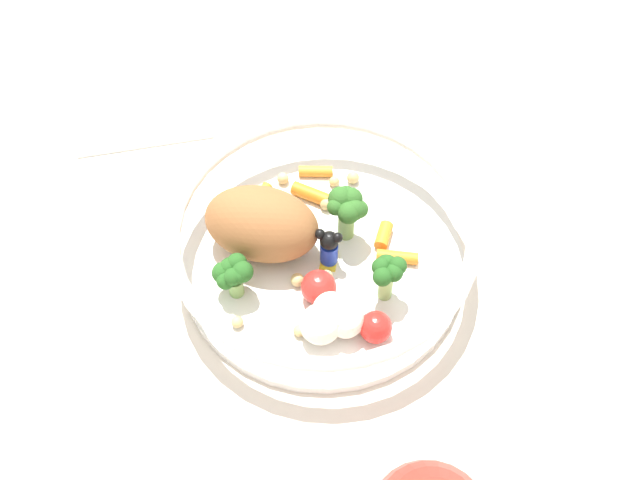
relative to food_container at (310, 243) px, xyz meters
The scene contains 3 objects.
ground_plane 0.03m from the food_container, 13.70° to the right, with size 2.40×2.40×0.00m, color silver.
food_container is the anchor object (origin of this frame).
folded_napkin 0.27m from the food_container, behind, with size 0.13×0.13×0.01m, color white.
Camera 1 is at (0.28, -0.20, 0.53)m, focal length 40.59 mm.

